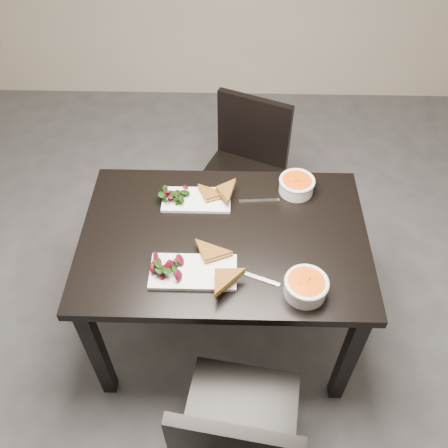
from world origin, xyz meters
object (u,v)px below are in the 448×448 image
chair_far (245,164)px  soup_bowl_near (306,286)px  table (224,250)px  chair_near (237,435)px  soup_bowl_far (297,185)px  plate_near (193,272)px  plate_far (196,200)px

chair_far → soup_bowl_near: size_ratio=5.10×
table → chair_near: (0.07, -0.71, -0.17)m
chair_near → soup_bowl_far: size_ratio=5.29×
chair_near → soup_bowl_near: (0.25, 0.44, 0.31)m
table → soup_bowl_near: size_ratio=7.20×
plate_near → soup_bowl_far: soup_bowl_far is taller
plate_near → table: bearing=60.0°
chair_near → chair_far: bearing=97.4°
soup_bowl_near → plate_far: size_ratio=0.55×
table → soup_bowl_far: (0.32, 0.27, 0.14)m
table → chair_near: 0.74m
soup_bowl_near → plate_far: (-0.44, 0.47, -0.03)m
plate_far → plate_near: bearing=-88.2°
soup_bowl_far → table: bearing=-139.4°
table → soup_bowl_near: (0.31, -0.28, 0.14)m
plate_near → plate_far: plate_near is taller
plate_near → chair_near: bearing=-70.8°
chair_far → soup_bowl_near: (0.21, -1.03, 0.31)m
soup_bowl_far → soup_bowl_near: bearing=-90.8°
plate_far → table: bearing=-57.2°
chair_near → plate_near: 0.61m
plate_near → soup_bowl_near: bearing=-10.5°
chair_near → soup_bowl_near: size_ratio=5.10×
chair_far → soup_bowl_near: chair_far is taller
table → plate_near: (-0.11, -0.20, 0.11)m
plate_far → soup_bowl_far: soup_bowl_far is taller
table → soup_bowl_near: bearing=-41.7°
table → soup_bowl_near: 0.44m
plate_near → soup_bowl_near: soup_bowl_near is taller
chair_near → plate_far: (-0.19, 0.91, 0.27)m
plate_far → chair_far: bearing=68.1°
chair_near → chair_far: size_ratio=1.00×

